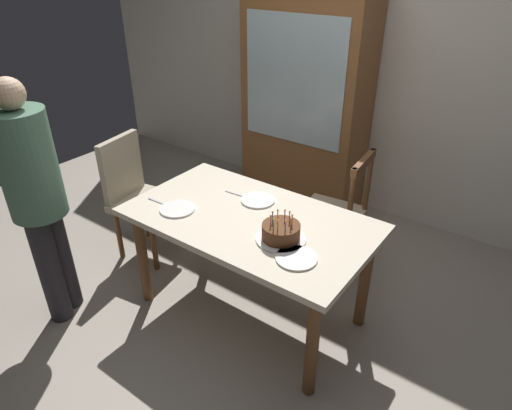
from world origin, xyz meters
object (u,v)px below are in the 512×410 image
object	(u,v)px
dining_table	(249,231)
birthday_cake	(281,233)
plate_near_guest	(296,258)
person_celebrant	(36,194)
china_cabinet	(305,104)
chair_upholstered	(136,191)
plate_near_celebrant	(177,209)
chair_spindle_back	(334,216)
plate_far_side	(258,200)

from	to	relation	value
dining_table	birthday_cake	distance (m)	0.33
plate_near_guest	person_celebrant	world-z (taller)	person_celebrant
birthday_cake	china_cabinet	distance (m)	1.85
birthday_cake	chair_upholstered	bearing A→B (deg)	173.67
plate_near_celebrant	birthday_cake	bearing A→B (deg)	8.20
birthday_cake	chair_upholstered	distance (m)	1.46
chair_spindle_back	person_celebrant	size ratio (longest dim) A/B	0.60
birthday_cake	plate_far_side	size ratio (longest dim) A/B	1.27
birthday_cake	plate_near_guest	world-z (taller)	birthday_cake
plate_near_celebrant	plate_far_side	distance (m)	0.51
china_cabinet	chair_upholstered	bearing A→B (deg)	-111.74
plate_far_side	china_cabinet	size ratio (longest dim) A/B	0.12
plate_far_side	china_cabinet	world-z (taller)	china_cabinet
birthday_cake	person_celebrant	bearing A→B (deg)	-153.79
plate_far_side	chair_upholstered	bearing A→B (deg)	-173.25
plate_near_celebrant	plate_far_side	world-z (taller)	same
plate_near_celebrant	plate_near_guest	bearing A→B (deg)	0.00
plate_near_guest	chair_upholstered	bearing A→B (deg)	170.74
chair_spindle_back	china_cabinet	bearing A→B (deg)	132.81
chair_spindle_back	chair_upholstered	bearing A→B (deg)	-153.01
dining_table	plate_near_celebrant	size ratio (longest dim) A/B	6.82
dining_table	china_cabinet	distance (m)	1.68
person_celebrant	plate_far_side	bearing A→B (deg)	44.54
person_celebrant	chair_spindle_back	bearing A→B (deg)	50.56
dining_table	plate_near_guest	size ratio (longest dim) A/B	6.82
person_celebrant	chair_upholstered	bearing A→B (deg)	98.81
plate_near_celebrant	chair_spindle_back	world-z (taller)	chair_spindle_back
plate_far_side	plate_near_guest	bearing A→B (deg)	-36.24
plate_near_celebrant	china_cabinet	distance (m)	1.77
chair_spindle_back	chair_upholstered	world-z (taller)	same
plate_near_guest	person_celebrant	size ratio (longest dim) A/B	0.14
birthday_cake	plate_far_side	distance (m)	0.46
birthday_cake	chair_upholstered	size ratio (longest dim) A/B	0.29
plate_far_side	person_celebrant	world-z (taller)	person_celebrant
dining_table	person_celebrant	world-z (taller)	person_celebrant
china_cabinet	chair_spindle_back	bearing A→B (deg)	-47.19
chair_upholstered	person_celebrant	distance (m)	0.89
chair_upholstered	person_celebrant	world-z (taller)	person_celebrant
plate_near_celebrant	person_celebrant	xyz separation A→B (m)	(-0.60, -0.54, 0.15)
plate_near_celebrant	plate_far_side	xyz separation A→B (m)	(0.34, 0.38, 0.00)
plate_near_celebrant	china_cabinet	bearing A→B (deg)	94.27
china_cabinet	person_celebrant	bearing A→B (deg)	-101.63
dining_table	plate_far_side	bearing A→B (deg)	111.30
dining_table	plate_near_guest	world-z (taller)	plate_near_guest
plate_near_guest	china_cabinet	xyz separation A→B (m)	(-0.99, 1.75, 0.20)
chair_spindle_back	dining_table	bearing A→B (deg)	-105.28
person_celebrant	china_cabinet	size ratio (longest dim) A/B	0.83
plate_far_side	chair_upholstered	size ratio (longest dim) A/B	0.23
plate_far_side	dining_table	bearing A→B (deg)	-68.70
person_celebrant	plate_near_guest	bearing A→B (deg)	20.23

